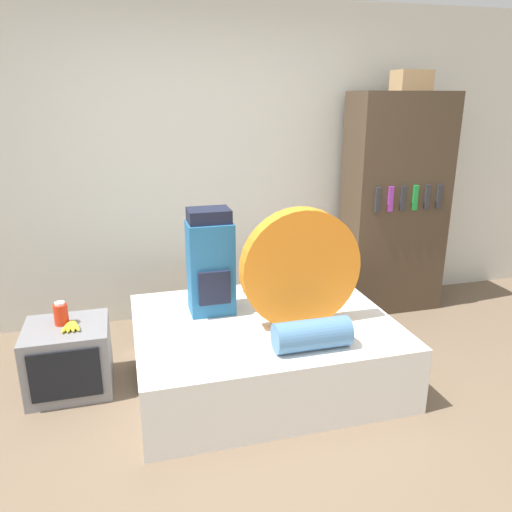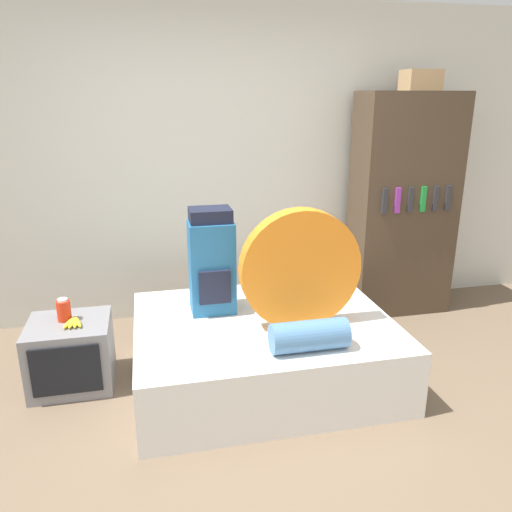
{
  "view_description": "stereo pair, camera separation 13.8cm",
  "coord_description": "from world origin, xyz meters",
  "px_view_note": "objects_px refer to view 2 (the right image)",
  "views": [
    {
      "loc": [
        -0.72,
        -2.19,
        1.86
      ],
      "look_at": [
        0.07,
        0.73,
        0.89
      ],
      "focal_mm": 35.0,
      "sensor_mm": 36.0,
      "label": 1
    },
    {
      "loc": [
        -0.59,
        -2.22,
        1.86
      ],
      "look_at": [
        0.07,
        0.73,
        0.89
      ],
      "focal_mm": 35.0,
      "sensor_mm": 36.0,
      "label": 2
    }
  ],
  "objects_px": {
    "cardboard_box": "(421,80)",
    "canister": "(64,310)",
    "sleeping_roll": "(309,336)",
    "bookshelf": "(403,206)",
    "television": "(71,354)",
    "tent_bag": "(300,269)",
    "backpack": "(212,263)"
  },
  "relations": [
    {
      "from": "cardboard_box",
      "to": "canister",
      "type": "bearing_deg",
      "value": -166.76
    },
    {
      "from": "sleeping_roll",
      "to": "bookshelf",
      "type": "relative_size",
      "value": 0.24
    },
    {
      "from": "canister",
      "to": "television",
      "type": "bearing_deg",
      "value": -66.4
    },
    {
      "from": "canister",
      "to": "cardboard_box",
      "type": "height_order",
      "value": "cardboard_box"
    },
    {
      "from": "sleeping_roll",
      "to": "television",
      "type": "relative_size",
      "value": 0.87
    },
    {
      "from": "television",
      "to": "bookshelf",
      "type": "relative_size",
      "value": 0.28
    },
    {
      "from": "tent_bag",
      "to": "sleeping_roll",
      "type": "height_order",
      "value": "tent_bag"
    },
    {
      "from": "tent_bag",
      "to": "bookshelf",
      "type": "relative_size",
      "value": 0.41
    },
    {
      "from": "canister",
      "to": "backpack",
      "type": "bearing_deg",
      "value": -1.18
    },
    {
      "from": "tent_bag",
      "to": "cardboard_box",
      "type": "relative_size",
      "value": 2.7
    },
    {
      "from": "canister",
      "to": "bookshelf",
      "type": "height_order",
      "value": "bookshelf"
    },
    {
      "from": "tent_bag",
      "to": "cardboard_box",
      "type": "distance_m",
      "value": 2.03
    },
    {
      "from": "television",
      "to": "cardboard_box",
      "type": "xyz_separation_m",
      "value": [
        2.78,
        0.7,
        1.75
      ]
    },
    {
      "from": "backpack",
      "to": "cardboard_box",
      "type": "xyz_separation_m",
      "value": [
        1.82,
        0.68,
        1.19
      ]
    },
    {
      "from": "canister",
      "to": "bookshelf",
      "type": "distance_m",
      "value": 2.85
    },
    {
      "from": "backpack",
      "to": "television",
      "type": "height_order",
      "value": "backpack"
    },
    {
      "from": "sleeping_roll",
      "to": "cardboard_box",
      "type": "xyz_separation_m",
      "value": [
        1.35,
        1.36,
        1.45
      ]
    },
    {
      "from": "tent_bag",
      "to": "canister",
      "type": "height_order",
      "value": "tent_bag"
    },
    {
      "from": "backpack",
      "to": "television",
      "type": "xyz_separation_m",
      "value": [
        -0.96,
        -0.03,
        -0.56
      ]
    },
    {
      "from": "backpack",
      "to": "cardboard_box",
      "type": "height_order",
      "value": "cardboard_box"
    },
    {
      "from": "bookshelf",
      "to": "cardboard_box",
      "type": "xyz_separation_m",
      "value": [
        0.06,
        -0.0,
        1.03
      ]
    },
    {
      "from": "television",
      "to": "canister",
      "type": "distance_m",
      "value": 0.3
    },
    {
      "from": "canister",
      "to": "bookshelf",
      "type": "bearing_deg",
      "value": 13.53
    },
    {
      "from": "bookshelf",
      "to": "cardboard_box",
      "type": "relative_size",
      "value": 6.62
    },
    {
      "from": "canister",
      "to": "sleeping_roll",
      "type": "bearing_deg",
      "value": -25.9
    },
    {
      "from": "canister",
      "to": "cardboard_box",
      "type": "xyz_separation_m",
      "value": [
        2.8,
        0.66,
        1.46
      ]
    },
    {
      "from": "sleeping_roll",
      "to": "cardboard_box",
      "type": "relative_size",
      "value": 1.59
    },
    {
      "from": "tent_bag",
      "to": "bookshelf",
      "type": "xyz_separation_m",
      "value": [
        1.25,
        1.03,
        0.13
      ]
    },
    {
      "from": "backpack",
      "to": "television",
      "type": "bearing_deg",
      "value": -178.49
    },
    {
      "from": "backpack",
      "to": "television",
      "type": "relative_size",
      "value": 1.38
    },
    {
      "from": "canister",
      "to": "bookshelf",
      "type": "relative_size",
      "value": 0.08
    },
    {
      "from": "television",
      "to": "cardboard_box",
      "type": "height_order",
      "value": "cardboard_box"
    }
  ]
}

